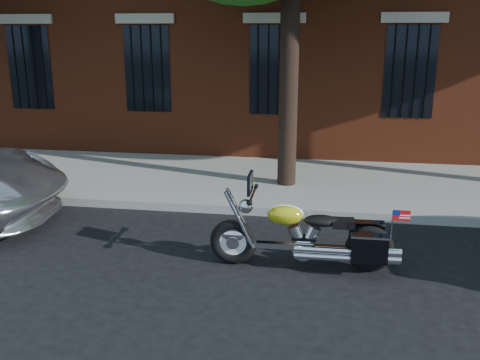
# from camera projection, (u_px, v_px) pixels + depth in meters

# --- Properties ---
(ground) EXTENTS (120.00, 120.00, 0.00)m
(ground) POSITION_uv_depth(u_px,v_px,m) (238.00, 244.00, 7.96)
(ground) COLOR black
(ground) RESTS_ON ground
(curb) EXTENTS (40.00, 0.16, 0.15)m
(curb) POSITION_uv_depth(u_px,v_px,m) (251.00, 210.00, 9.25)
(curb) COLOR gray
(curb) RESTS_ON ground
(sidewalk) EXTENTS (40.00, 3.60, 0.15)m
(sidewalk) POSITION_uv_depth(u_px,v_px,m) (263.00, 181.00, 11.04)
(sidewalk) COLOR gray
(sidewalk) RESTS_ON ground
(motorcycle) EXTENTS (2.55, 0.74, 1.28)m
(motorcycle) POSITION_uv_depth(u_px,v_px,m) (310.00, 238.00, 7.03)
(motorcycle) COLOR black
(motorcycle) RESTS_ON ground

